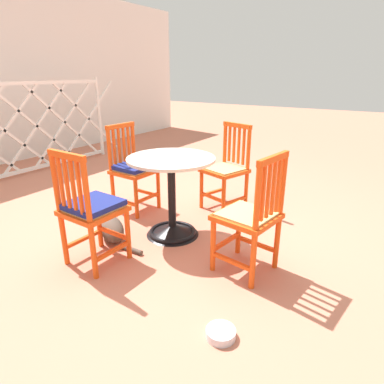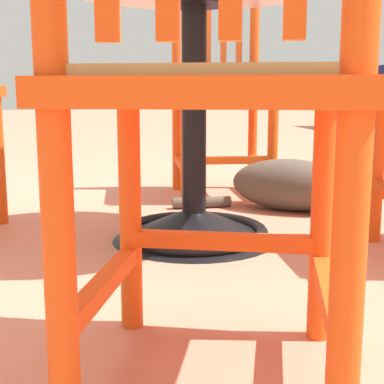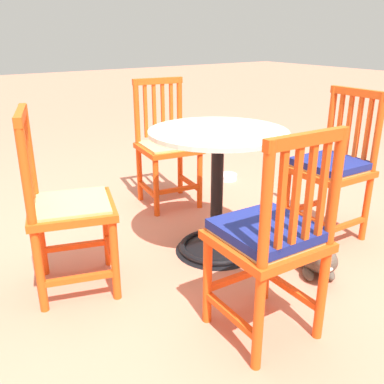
% 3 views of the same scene
% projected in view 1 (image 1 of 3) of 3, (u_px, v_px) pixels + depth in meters
% --- Properties ---
extents(ground_plane, '(24.00, 24.00, 0.00)m').
position_uv_depth(ground_plane, '(179.00, 228.00, 3.17)').
color(ground_plane, '#C6755B').
extents(lattice_fence_panel, '(3.13, 0.06, 1.33)m').
position_uv_depth(lattice_fence_panel, '(37.00, 126.00, 4.85)').
color(lattice_fence_panel, white).
rests_on(lattice_fence_panel, ground_plane).
extents(cafe_table, '(0.76, 0.76, 0.73)m').
position_uv_depth(cafe_table, '(172.00, 206.00, 2.96)').
color(cafe_table, black).
rests_on(cafe_table, ground_plane).
extents(orange_chair_facing_out, '(0.50, 0.50, 0.91)m').
position_uv_depth(orange_chair_facing_out, '(226.00, 170.00, 3.51)').
color(orange_chair_facing_out, '#E04C14').
rests_on(orange_chair_facing_out, ground_plane).
extents(orange_chair_near_fence, '(0.42, 0.42, 0.91)m').
position_uv_depth(orange_chair_near_fence, '(133.00, 169.00, 3.47)').
color(orange_chair_near_fence, '#E04C14').
rests_on(orange_chair_near_fence, ground_plane).
extents(orange_chair_by_planter, '(0.41, 0.41, 0.91)m').
position_uv_depth(orange_chair_by_planter, '(91.00, 210.00, 2.46)').
color(orange_chair_by_planter, '#E04C14').
rests_on(orange_chair_by_planter, ground_plane).
extents(orange_chair_at_corner, '(0.45, 0.45, 0.91)m').
position_uv_depth(orange_chair_at_corner, '(250.00, 218.00, 2.36)').
color(orange_chair_at_corner, '#E04C14').
rests_on(orange_chair_at_corner, ground_plane).
extents(tabby_cat, '(0.41, 0.70, 0.23)m').
position_uv_depth(tabby_cat, '(111.00, 227.00, 2.99)').
color(tabby_cat, '#4C4238').
rests_on(tabby_cat, ground_plane).
extents(pet_water_bowl, '(0.17, 0.17, 0.05)m').
position_uv_depth(pet_water_bowl, '(221.00, 333.00, 1.86)').
color(pet_water_bowl, silver).
rests_on(pet_water_bowl, ground_plane).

